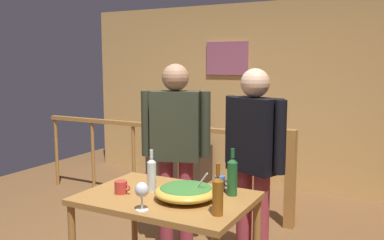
% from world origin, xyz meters
% --- Properties ---
extents(back_wall, '(5.55, 0.10, 2.51)m').
position_xyz_m(back_wall, '(0.00, 2.73, 1.26)').
color(back_wall, tan).
rests_on(back_wall, ground_plane).
extents(framed_picture, '(0.63, 0.03, 0.46)m').
position_xyz_m(framed_picture, '(-0.53, 2.67, 1.76)').
color(framed_picture, '#A0536E').
extents(stair_railing, '(3.36, 0.10, 1.03)m').
position_xyz_m(stair_railing, '(-0.38, 1.35, 0.66)').
color(stair_railing, '#9E6B33').
rests_on(stair_railing, ground_plane).
extents(tv_console, '(0.90, 0.40, 0.53)m').
position_xyz_m(tv_console, '(-1.16, 2.38, 0.26)').
color(tv_console, '#38281E').
rests_on(tv_console, ground_plane).
extents(flat_screen_tv, '(0.46, 0.12, 0.38)m').
position_xyz_m(flat_screen_tv, '(-1.16, 2.35, 0.75)').
color(flat_screen_tv, black).
rests_on(flat_screen_tv, tv_console).
extents(serving_table, '(1.15, 0.80, 0.80)m').
position_xyz_m(serving_table, '(0.34, -0.43, 0.71)').
color(serving_table, '#9E6B33').
rests_on(serving_table, ground_plane).
extents(salad_bowl, '(0.43, 0.43, 0.22)m').
position_xyz_m(salad_bowl, '(0.50, -0.44, 0.85)').
color(salad_bowl, gold).
rests_on(salad_bowl, serving_table).
extents(wine_glass, '(0.09, 0.09, 0.18)m').
position_xyz_m(wine_glass, '(0.36, -0.75, 0.92)').
color(wine_glass, silver).
rests_on(wine_glass, serving_table).
extents(wine_bottle_amber, '(0.07, 0.07, 0.32)m').
position_xyz_m(wine_bottle_amber, '(0.81, -0.61, 0.92)').
color(wine_bottle_amber, brown).
rests_on(wine_bottle_amber, serving_table).
extents(wine_bottle_clear, '(0.06, 0.06, 0.30)m').
position_xyz_m(wine_bottle_clear, '(0.20, -0.40, 0.92)').
color(wine_bottle_clear, silver).
rests_on(wine_bottle_clear, serving_table).
extents(wine_bottle_green, '(0.07, 0.07, 0.33)m').
position_xyz_m(wine_bottle_green, '(0.74, -0.21, 0.93)').
color(wine_bottle_green, '#1E5628').
rests_on(wine_bottle_green, serving_table).
extents(mug_red, '(0.12, 0.09, 0.09)m').
position_xyz_m(mug_red, '(0.04, -0.54, 0.84)').
color(mug_red, '#B7332D').
rests_on(mug_red, serving_table).
extents(mug_blue, '(0.11, 0.07, 0.11)m').
position_xyz_m(mug_blue, '(0.62, -0.16, 0.85)').
color(mug_blue, '#3866B2').
rests_on(mug_blue, serving_table).
extents(person_standing_left, '(0.58, 0.36, 1.69)m').
position_xyz_m(person_standing_left, '(-0.02, 0.32, 1.01)').
color(person_standing_left, '#9E3842').
rests_on(person_standing_left, ground_plane).
extents(person_standing_right, '(0.57, 0.35, 1.66)m').
position_xyz_m(person_standing_right, '(0.70, 0.32, 0.99)').
color(person_standing_right, '#9E3842').
rests_on(person_standing_right, ground_plane).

